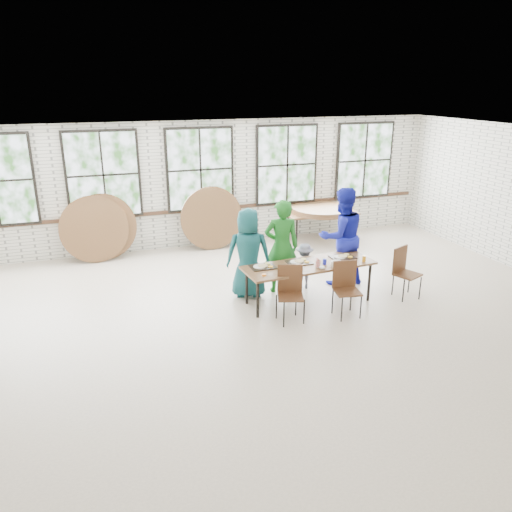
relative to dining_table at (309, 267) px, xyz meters
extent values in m
plane|color=beige|center=(-1.04, -0.51, -0.69)|extent=(12.00, 12.00, 0.00)
plane|color=white|center=(-1.04, -0.51, 2.31)|extent=(12.00, 12.00, 0.00)
plane|color=silver|center=(-1.04, 3.99, 0.81)|extent=(12.00, 0.00, 12.00)
plane|color=silver|center=(-1.04, -5.01, 0.81)|extent=(12.00, 0.00, 12.00)
cube|color=#422819|center=(-1.04, 3.96, 0.21)|extent=(11.80, 0.05, 0.08)
cube|color=black|center=(-3.24, 3.93, 1.19)|extent=(1.62, 0.05, 1.97)
cube|color=white|center=(-3.24, 3.90, 1.19)|extent=(1.50, 0.01, 1.85)
cube|color=black|center=(-1.04, 3.93, 1.19)|extent=(1.62, 0.05, 1.97)
cube|color=white|center=(-1.04, 3.90, 1.19)|extent=(1.50, 0.01, 1.85)
cube|color=black|center=(1.16, 3.93, 1.19)|extent=(1.62, 0.05, 1.97)
cube|color=white|center=(1.16, 3.90, 1.19)|extent=(1.50, 0.01, 1.85)
cube|color=black|center=(3.36, 3.93, 1.19)|extent=(1.62, 0.05, 1.97)
cube|color=white|center=(3.36, 3.90, 1.19)|extent=(1.50, 0.01, 1.85)
cube|color=brown|center=(0.00, 0.00, 0.03)|extent=(2.45, 0.97, 0.04)
cylinder|color=black|center=(-1.08, -0.30, -0.34)|extent=(0.05, 0.05, 0.70)
cylinder|color=black|center=(-1.08, 0.30, -0.34)|extent=(0.05, 0.05, 0.70)
cylinder|color=black|center=(1.08, -0.30, -0.34)|extent=(0.05, 0.05, 0.70)
cylinder|color=black|center=(1.08, 0.30, -0.34)|extent=(0.05, 0.05, 0.70)
cube|color=#51301B|center=(-0.61, -0.61, -0.24)|extent=(0.53, 0.51, 0.03)
cube|color=#51301B|center=(-0.55, -0.43, 0.01)|extent=(0.41, 0.16, 0.50)
cylinder|color=black|center=(-0.79, -0.78, -0.47)|extent=(0.02, 0.02, 0.44)
cylinder|color=black|center=(-0.79, -0.44, -0.47)|extent=(0.02, 0.02, 0.44)
cylinder|color=black|center=(-0.43, -0.78, -0.47)|extent=(0.02, 0.02, 0.44)
cylinder|color=black|center=(-0.43, -0.44, -0.47)|extent=(0.02, 0.02, 0.44)
cube|color=#51301B|center=(0.38, -0.74, -0.24)|extent=(0.48, 0.46, 0.03)
cube|color=#51301B|center=(0.41, -0.55, 0.01)|extent=(0.42, 0.10, 0.50)
cylinder|color=black|center=(0.20, -0.91, -0.47)|extent=(0.02, 0.02, 0.44)
cylinder|color=black|center=(0.20, -0.57, -0.47)|extent=(0.02, 0.02, 0.44)
cylinder|color=black|center=(0.56, -0.91, -0.47)|extent=(0.02, 0.02, 0.44)
cylinder|color=black|center=(0.56, -0.57, -0.47)|extent=(0.02, 0.02, 0.44)
cube|color=#51301B|center=(1.83, -0.39, -0.24)|extent=(0.54, 0.53, 0.03)
cube|color=#51301B|center=(1.75, -0.22, 0.01)|extent=(0.40, 0.19, 0.50)
cylinder|color=black|center=(1.65, -0.56, -0.47)|extent=(0.02, 0.02, 0.44)
cylinder|color=black|center=(1.65, -0.22, -0.47)|extent=(0.02, 0.02, 0.44)
cylinder|color=black|center=(2.01, -0.56, -0.47)|extent=(0.02, 0.02, 0.44)
cylinder|color=black|center=(2.01, -0.22, -0.47)|extent=(0.02, 0.02, 0.44)
imported|color=#18515D|center=(-0.93, 0.65, 0.15)|extent=(0.94, 0.74, 1.68)
imported|color=#1B661E|center=(-0.27, 0.65, 0.21)|extent=(0.73, 0.56, 1.80)
imported|color=#12183B|center=(0.21, 0.65, -0.24)|extent=(0.66, 0.52, 0.90)
imported|color=#171EA7|center=(0.98, 0.65, 0.28)|extent=(0.97, 0.77, 1.94)
cube|color=brown|center=(1.87, 3.33, 0.03)|extent=(1.83, 0.81, 0.04)
cylinder|color=black|center=(1.09, 3.05, -0.34)|extent=(0.04, 0.04, 0.70)
cylinder|color=black|center=(1.09, 3.60, -0.34)|extent=(0.04, 0.04, 0.70)
cylinder|color=black|center=(2.65, 3.05, -0.34)|extent=(0.04, 0.04, 0.70)
cylinder|color=black|center=(2.65, 3.60, -0.34)|extent=(0.04, 0.04, 0.70)
cube|color=black|center=(-0.84, 0.12, 0.06)|extent=(0.44, 0.33, 0.02)
cube|color=black|center=(-0.14, 0.13, 0.06)|extent=(0.44, 0.33, 0.02)
cube|color=black|center=(0.74, 0.12, 0.06)|extent=(0.44, 0.33, 0.02)
cylinder|color=black|center=(-0.35, -0.17, 0.10)|extent=(0.09, 0.09, 0.09)
cube|color=red|center=(0.09, -0.18, 0.11)|extent=(0.06, 0.06, 0.11)
cylinder|color=#161EA6|center=(0.26, -0.09, 0.10)|extent=(0.07, 0.07, 0.10)
cylinder|color=orange|center=(1.00, -0.19, 0.11)|extent=(0.07, 0.07, 0.11)
cylinder|color=white|center=(0.39, -0.26, 0.10)|extent=(0.17, 0.17, 0.10)
ellipsoid|color=white|center=(-0.49, -0.26, 0.08)|extent=(0.11, 0.11, 0.05)
ellipsoid|color=white|center=(0.12, -0.29, 0.08)|extent=(0.11, 0.11, 0.05)
ellipsoid|color=white|center=(0.54, -0.08, 0.08)|extent=(0.11, 0.11, 0.05)
cylinder|color=brown|center=(1.87, 3.33, 0.07)|extent=(1.50, 1.50, 0.04)
cylinder|color=brown|center=(1.87, 3.33, 0.12)|extent=(1.50, 1.50, 0.04)
cylinder|color=brown|center=(1.87, 3.33, 0.16)|extent=(1.50, 1.50, 0.04)
cylinder|color=brown|center=(-3.37, 3.72, 0.05)|extent=(1.50, 0.31, 1.48)
cylinder|color=brown|center=(-3.56, 3.62, 0.05)|extent=(1.50, 0.39, 1.47)
cylinder|color=brown|center=(-0.84, 3.72, 0.05)|extent=(1.50, 0.36, 1.48)
cylinder|color=brown|center=(-0.88, 3.62, 0.05)|extent=(1.50, 0.27, 1.49)
camera|label=1|loc=(-3.63, -7.61, 3.14)|focal=35.00mm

